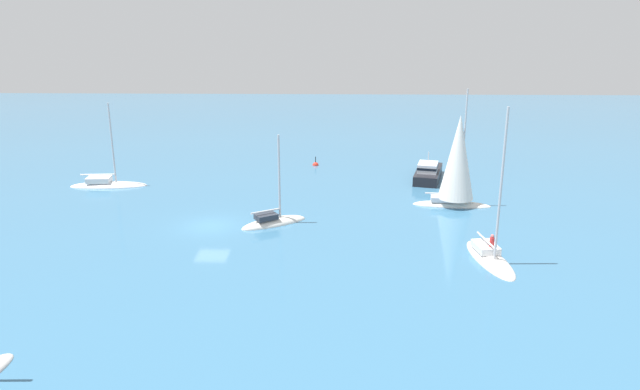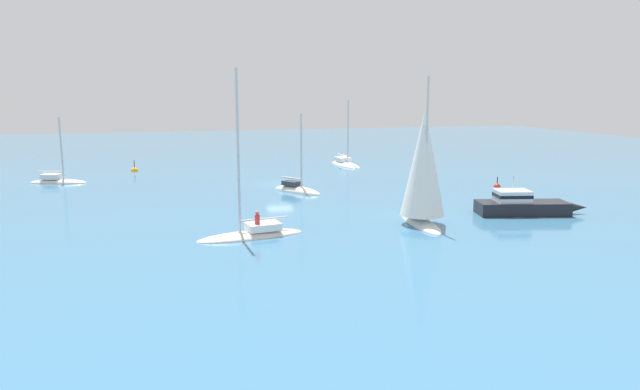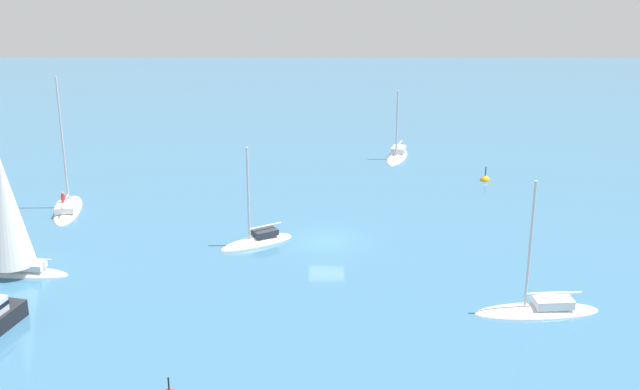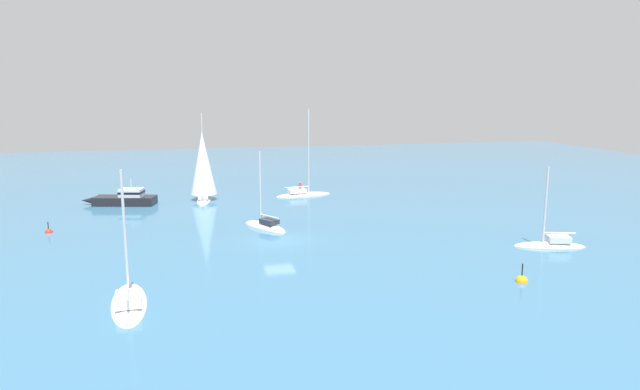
{
  "view_description": "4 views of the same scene",
  "coord_description": "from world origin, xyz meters",
  "views": [
    {
      "loc": [
        9.65,
        -42.99,
        15.67
      ],
      "look_at": [
        8.35,
        5.38,
        0.93
      ],
      "focal_mm": 33.25,
      "sensor_mm": 36.0,
      "label": 1
    },
    {
      "loc": [
        54.77,
        -11.61,
        8.97
      ],
      "look_at": [
        13.3,
        0.31,
        1.17
      ],
      "focal_mm": 32.26,
      "sensor_mm": 36.0,
      "label": 2
    },
    {
      "loc": [
        0.14,
        52.89,
        21.32
      ],
      "look_at": [
        0.49,
        -2.2,
        2.65
      ],
      "focal_mm": 45.64,
      "sensor_mm": 36.0,
      "label": 3
    },
    {
      "loc": [
        -44.86,
        6.92,
        12.36
      ],
      "look_at": [
        11.05,
        -6.09,
        1.67
      ],
      "focal_mm": 31.26,
      "sensor_mm": 36.0,
      "label": 4
    }
  ],
  "objects": [
    {
      "name": "ground_plane",
      "position": [
        0.0,
        0.0,
        0.0
      ],
      "size": [
        160.0,
        160.0,
        0.0
      ],
      "primitive_type": "plane",
      "color": "teal"
    },
    {
      "name": "sailboat",
      "position": [
        -6.71,
        -21.13,
        0.16
      ],
      "size": [
        3.18,
        5.92,
        6.91
      ],
      "rotation": [
        0.0,
        0.0,
        1.29
      ],
      "color": "silver",
      "rests_on": "ground"
    },
    {
      "name": "ketch",
      "position": [
        19.88,
        5.65,
        3.75
      ],
      "size": [
        6.72,
        3.24,
        10.34
      ],
      "rotation": [
        0.0,
        0.0,
        6.19
      ],
      "color": "silver",
      "rests_on": "ground"
    },
    {
      "name": "yacht",
      "position": [
        20.01,
        -6.04,
        0.21
      ],
      "size": [
        2.94,
        7.09,
        10.71
      ],
      "rotation": [
        0.0,
        0.0,
        4.86
      ],
      "color": "silver",
      "rests_on": "ground"
    },
    {
      "name": "sailboat_1",
      "position": [
        4.83,
        0.56,
        0.13
      ],
      "size": [
        5.48,
        4.25,
        7.54
      ],
      "rotation": [
        0.0,
        0.0,
        0.56
      ],
      "color": "silver",
      "rests_on": "ground"
    },
    {
      "name": "cabin_cruiser",
      "position": [
        18.92,
        14.38,
        0.7
      ],
      "size": [
        3.8,
        8.33,
        2.92
      ],
      "rotation": [
        0.0,
        0.0,
        1.33
      ],
      "color": "black",
      "rests_on": "ground"
    },
    {
      "name": "ketch_1",
      "position": [
        -12.12,
        10.85,
        0.14
      ],
      "size": [
        7.38,
        2.65,
        8.34
      ],
      "rotation": [
        0.0,
        0.0,
        0.08
      ],
      "color": "white",
      "rests_on": "ground"
    },
    {
      "name": "channel_buoy",
      "position": [
        -13.7,
        -14.02,
        0.01
      ],
      "size": [
        0.84,
        0.84,
        1.65
      ],
      "color": "orange",
      "rests_on": "ground"
    },
    {
      "name": "mooring_buoy",
      "position": [
        7.48,
        19.58,
        0.01
      ],
      "size": [
        0.66,
        0.66,
        1.29
      ],
      "color": "red",
      "rests_on": "ground"
    }
  ]
}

